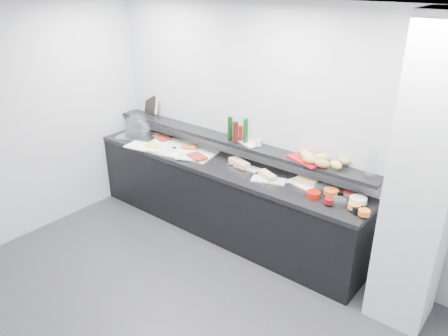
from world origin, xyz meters
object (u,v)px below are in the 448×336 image
Objects in this scene: condiment_tray at (249,143)px; framed_print at (150,104)px; carafe at (371,163)px; bread_tray at (308,159)px; cloche_base at (139,137)px; sandwich_plate_mid at (269,180)px.

framed_print is at bearing -162.31° from condiment_tray.
carafe is at bearing 19.94° from condiment_tray.
bread_tray reaches higher than condiment_tray.
bread_tray is at bearing 178.80° from carafe.
carafe reaches higher than cloche_base.
bread_tray is at bearing 13.54° from sandwich_plate_mid.
cloche_base is 1.98× the size of condiment_tray.
sandwich_plate_mid is 1.08m from carafe.
sandwich_plate_mid is 2.23m from framed_print.
condiment_tray is at bearing 130.25° from sandwich_plate_mid.
bread_tray is at bearing -12.14° from cloche_base.
framed_print is 1.75m from condiment_tray.
condiment_tray is (1.64, 0.24, 0.24)m from cloche_base.
condiment_tray is 1.42m from carafe.
cloche_base is 1.41× the size of sandwich_plate_mid.
sandwich_plate_mid is 1.41× the size of condiment_tray.
sandwich_plate_mid is 0.55m from condiment_tray.
carafe is at bearing 17.27° from bread_tray.
framed_print reaches higher than condiment_tray.
condiment_tray is 0.66× the size of bread_tray.
condiment_tray is (1.75, -0.09, -0.12)m from framed_print.
carafe is (1.41, -0.02, 0.14)m from condiment_tray.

